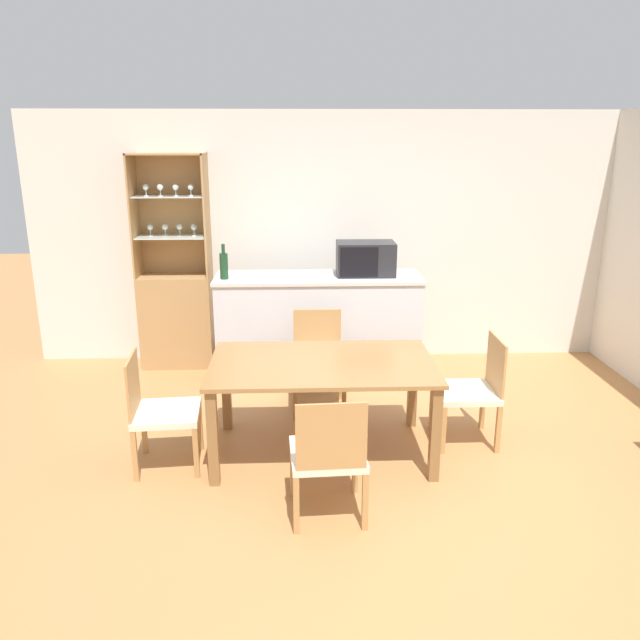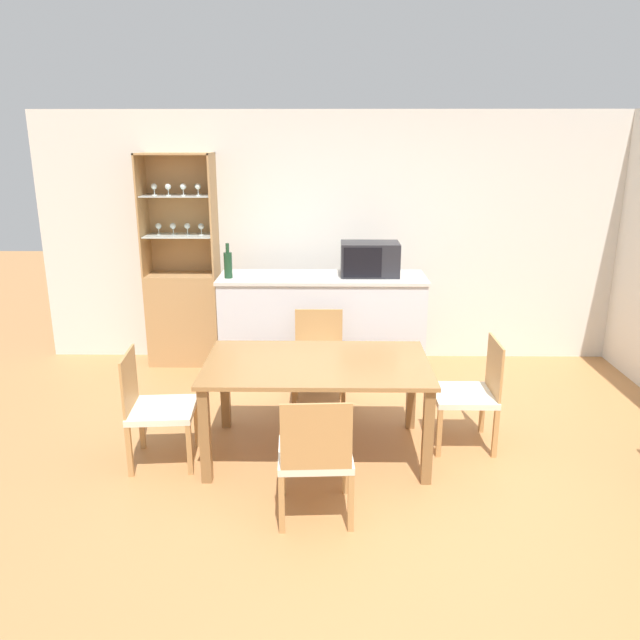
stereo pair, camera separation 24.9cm
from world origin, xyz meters
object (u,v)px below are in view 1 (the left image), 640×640
at_px(microwave, 365,259).
at_px(wine_bottle, 224,265).
at_px(dining_chair_head_far, 318,361).
at_px(dining_chair_side_left_near, 160,411).
at_px(dining_chair_side_right_far, 472,390).
at_px(dining_chair_head_near, 328,455).
at_px(display_cabinet, 177,305).
at_px(dining_table, 322,374).

xyz_separation_m(microwave, wine_bottle, (-1.31, -0.12, -0.03)).
relative_size(dining_chair_head_far, dining_chair_side_left_near, 1.00).
bearing_deg(wine_bottle, dining_chair_head_far, -33.39).
bearing_deg(dining_chair_side_right_far, wine_bottle, 58.55).
relative_size(dining_chair_side_right_far, wine_bottle, 2.61).
relative_size(dining_chair_head_far, dining_chair_side_right_far, 1.00).
distance_m(dining_chair_head_near, dining_chair_side_left_near, 1.34).
relative_size(dining_chair_head_near, dining_chair_side_right_far, 1.00).
bearing_deg(wine_bottle, dining_chair_head_near, -69.14).
height_order(display_cabinet, microwave, display_cabinet).
bearing_deg(dining_chair_side_right_far, dining_table, 97.55).
xyz_separation_m(dining_chair_head_far, dining_chair_side_right_far, (1.16, -0.68, 0.00)).
xyz_separation_m(dining_chair_side_right_far, wine_bottle, (-2.00, 1.24, 0.74)).
bearing_deg(dining_chair_side_right_far, microwave, 27.17).
relative_size(dining_table, wine_bottle, 5.04).
distance_m(dining_chair_head_far, microwave, 1.13).
distance_m(dining_table, microwave, 1.68).
bearing_deg(dining_chair_head_far, dining_chair_head_near, 89.55).
bearing_deg(dining_chair_head_near, dining_chair_side_right_far, 37.18).
bearing_deg(dining_chair_side_right_far, dining_chair_head_near, 130.61).
bearing_deg(dining_chair_head_far, dining_table, 89.48).
bearing_deg(dining_chair_head_near, wine_bottle, 107.79).
bearing_deg(dining_chair_head_near, dining_chair_side_left_near, 146.49).
xyz_separation_m(dining_chair_side_left_near, microwave, (1.62, 1.66, 0.77)).
bearing_deg(dining_table, dining_chair_head_far, 90.03).
height_order(dining_chair_head_far, wine_bottle, wine_bottle).
xyz_separation_m(dining_chair_side_left_near, wine_bottle, (0.31, 1.54, 0.74)).
height_order(dining_table, wine_bottle, wine_bottle).
distance_m(dining_chair_side_right_far, microwave, 1.71).
xyz_separation_m(display_cabinet, dining_chair_side_left_near, (0.25, -2.13, -0.21)).
bearing_deg(microwave, dining_table, -107.25).
distance_m(display_cabinet, dining_chair_side_right_far, 3.16).
height_order(dining_chair_side_right_far, wine_bottle, wine_bottle).
height_order(dining_table, dining_chair_side_left_near, dining_chair_side_left_near).
distance_m(dining_table, dining_chair_side_right_far, 1.18).
bearing_deg(microwave, display_cabinet, 165.96).
xyz_separation_m(dining_table, dining_chair_head_near, (0.00, -0.83, -0.20)).
bearing_deg(dining_chair_head_near, dining_table, 87.11).
distance_m(dining_table, wine_bottle, 1.71).
xyz_separation_m(display_cabinet, dining_chair_head_near, (1.41, -2.81, -0.21)).
bearing_deg(dining_chair_head_far, dining_chair_side_left_near, 39.77).
height_order(dining_chair_side_right_far, microwave, microwave).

